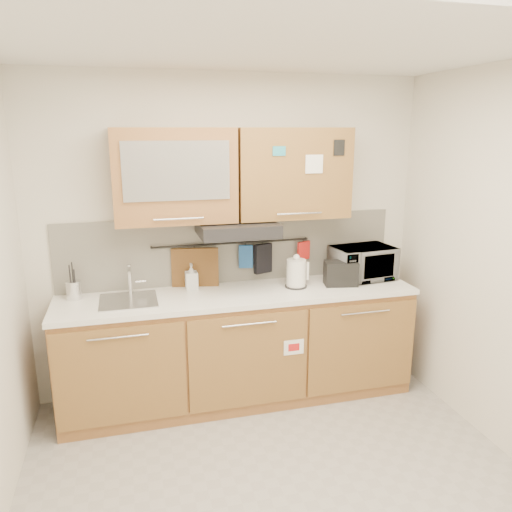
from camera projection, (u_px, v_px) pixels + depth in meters
floor at (285, 495)px, 3.04m from camera, size 3.20×3.20×0.00m
ceiling at (292, 37)px, 2.40m from camera, size 3.20×3.20×0.00m
wall_back at (231, 237)px, 4.12m from camera, size 3.20×0.00×3.20m
base_cabinet at (240, 352)px, 4.06m from camera, size 2.80×0.64×0.88m
countertop at (240, 295)px, 3.93m from camera, size 2.82×0.62×0.04m
backsplash at (231, 249)px, 4.14m from camera, size 2.80×0.02×0.56m
upper_cabinets at (234, 174)px, 3.82m from camera, size 1.82×0.37×0.70m
range_hood at (237, 229)px, 3.86m from camera, size 0.60×0.46×0.10m
sink at (129, 300)px, 3.73m from camera, size 0.42×0.40×0.26m
utensil_rail at (232, 243)px, 4.09m from camera, size 1.30×0.02×0.02m
utensil_crock at (74, 290)px, 3.76m from camera, size 0.14×0.14×0.28m
kettle at (296, 274)px, 4.03m from camera, size 0.20×0.18×0.28m
toaster at (341, 273)px, 4.09m from camera, size 0.29×0.20×0.20m
microwave at (362, 263)px, 4.25m from camera, size 0.54×0.40×0.28m
soap_bottle at (191, 276)px, 3.98m from camera, size 0.10×0.10×0.21m
cutting_board at (195, 276)px, 4.06m from camera, size 0.38×0.10×0.47m
oven_mitt at (246, 256)px, 4.13m from camera, size 0.12×0.05×0.19m
dark_pouch at (263, 258)px, 4.17m from camera, size 0.16×0.10×0.25m
pot_holder at (304, 251)px, 4.25m from camera, size 0.12×0.07×0.16m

